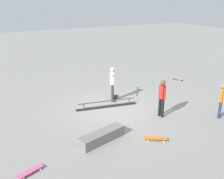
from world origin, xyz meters
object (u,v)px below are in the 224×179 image
Objects in this scene: grind_rail at (107,104)px; loose_skateboard_natural at (176,79)px; bystander_orange_shirt at (221,99)px; skate_ledge at (102,136)px; skater_main at (112,82)px; loose_skateboard_orange at (156,138)px; bystander_red_shirt at (162,96)px; skateboard_main at (115,98)px; loose_skateboard_pink at (30,171)px.

loose_skateboard_natural is (-5.55, -1.70, -0.06)m from grind_rail.
bystander_orange_shirt is at bearing 149.25° from grind_rail.
skate_ledge is 5.21m from bystander_orange_shirt.
skater_main reaches higher than loose_skateboard_natural.
loose_skateboard_orange is at bearing 103.51° from grind_rail.
skate_ledge is 3.20m from bystander_red_shirt.
loose_skateboard_pink is at bearing -9.23° from skateboard_main.
skater_main is at bearing 90.05° from bystander_orange_shirt.
loose_skateboard_natural is at bearing 144.07° from skateboard_main.
loose_skateboard_orange and loose_skateboard_pink have the same top height.
loose_skateboard_natural is at bearing -148.59° from skate_ledge.
loose_skateboard_orange is at bearing 144.35° from bystander_orange_shirt.
loose_skateboard_pink is (4.62, 3.76, -0.90)m from skater_main.
skater_main is 0.93m from skateboard_main.
skate_ledge reaches higher than loose_skateboard_orange.
skater_main is 2.04× the size of loose_skateboard_natural.
grind_rail is at bearing -163.45° from loose_skateboard_pink.
loose_skateboard_orange is 4.28m from loose_skateboard_pink.
loose_skateboard_pink is at bearing 13.97° from skate_ledge.
skateboard_main is at bearing -124.55° from skate_ledge.
grind_rail is 5.80m from loose_skateboard_natural.
grind_rail reaches higher than loose_skateboard_natural.
loose_skateboard_pink is at bearing 163.71° from skater_main.
bystander_orange_shirt reaches higher than loose_skateboard_pink.
skater_main is at bearing -123.22° from skate_ledge.
grind_rail is 1.92× the size of bystander_orange_shirt.
skater_main is 1.04× the size of bystander_red_shirt.
skate_ledge is at bearing 133.81° from bystander_orange_shirt.
grind_rail is 1.60× the size of skate_ledge.
skater_main is at bearing -167.63° from bystander_red_shirt.
skater_main reaches higher than skate_ledge.
bystander_red_shirt is at bearing 109.90° from bystander_orange_shirt.
bystander_red_shirt is at bearing -68.70° from loose_skateboard_natural.
skater_main reaches higher than loose_skateboard_pink.
skateboard_main is (-2.24, -3.26, -0.11)m from skate_ledge.
skateboard_main is 0.94× the size of loose_skateboard_orange.
skater_main is at bearing 118.12° from loose_skateboard_orange.
bystander_orange_shirt is at bearing 37.59° from loose_skateboard_orange.
skater_main is 4.80m from bystander_orange_shirt.
skate_ledge reaches higher than loose_skateboard_pink.
bystander_red_shirt is (2.09, -1.21, 0.07)m from bystander_orange_shirt.
bystander_orange_shirt reaches higher than loose_skateboard_orange.
skate_ledge is 1.11× the size of bystander_red_shirt.
bystander_red_shirt is (-0.81, 2.60, 0.83)m from skateboard_main.
bystander_red_shirt reaches higher than skate_ledge.
loose_skateboard_pink is (5.63, 1.30, -0.83)m from bystander_red_shirt.
skateboard_main is (-0.20, -0.14, -0.90)m from skater_main.
bystander_orange_shirt is 2.41m from bystander_red_shirt.
skateboard_main and loose_skateboard_pink have the same top height.
grind_rail is 3.48× the size of loose_skateboard_natural.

